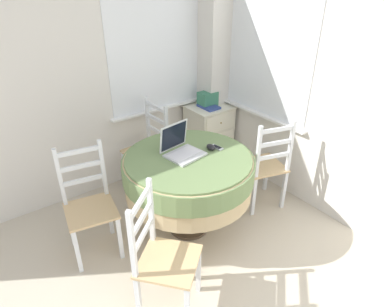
{
  "coord_description": "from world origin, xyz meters",
  "views": [
    {
      "loc": [
        -0.86,
        -0.39,
        2.2
      ],
      "look_at": [
        0.76,
        1.8,
        0.69
      ],
      "focal_mm": 32.0,
      "sensor_mm": 36.0,
      "label": 1
    }
  ],
  "objects_px": {
    "computer_mouse": "(211,147)",
    "dining_chair_left_flank": "(89,206)",
    "round_dining_table": "(188,173)",
    "laptop": "(181,148)",
    "dining_chair_near_back_window": "(149,149)",
    "storage_box": "(208,99)",
    "cell_phone": "(217,147)",
    "dining_chair_camera_near": "(162,258)",
    "corner_cabinet": "(209,134)",
    "dining_chair_near_right_window": "(265,166)",
    "book_on_cabinet": "(209,107)"
  },
  "relations": [
    {
      "from": "storage_box",
      "to": "book_on_cabinet",
      "type": "distance_m",
      "value": 0.1
    },
    {
      "from": "book_on_cabinet",
      "to": "dining_chair_left_flank",
      "type": "bearing_deg",
      "value": -161.49
    },
    {
      "from": "laptop",
      "to": "dining_chair_left_flank",
      "type": "height_order",
      "value": "laptop"
    },
    {
      "from": "computer_mouse",
      "to": "cell_phone",
      "type": "xyz_separation_m",
      "value": [
        0.06,
        -0.0,
        -0.02
      ]
    },
    {
      "from": "computer_mouse",
      "to": "dining_chair_near_right_window",
      "type": "height_order",
      "value": "dining_chair_near_right_window"
    },
    {
      "from": "cell_phone",
      "to": "dining_chair_camera_near",
      "type": "bearing_deg",
      "value": -149.62
    },
    {
      "from": "laptop",
      "to": "storage_box",
      "type": "height_order",
      "value": "laptop"
    },
    {
      "from": "laptop",
      "to": "corner_cabinet",
      "type": "distance_m",
      "value": 1.35
    },
    {
      "from": "laptop",
      "to": "book_on_cabinet",
      "type": "bearing_deg",
      "value": 39.77
    },
    {
      "from": "dining_chair_left_flank",
      "to": "storage_box",
      "type": "bearing_deg",
      "value": 19.97
    },
    {
      "from": "laptop",
      "to": "round_dining_table",
      "type": "bearing_deg",
      "value": -76.67
    },
    {
      "from": "dining_chair_near_back_window",
      "to": "book_on_cabinet",
      "type": "xyz_separation_m",
      "value": [
        0.83,
        0.01,
        0.29
      ]
    },
    {
      "from": "round_dining_table",
      "to": "corner_cabinet",
      "type": "xyz_separation_m",
      "value": [
        0.96,
        0.89,
        -0.25
      ]
    },
    {
      "from": "dining_chair_near_back_window",
      "to": "storage_box",
      "type": "bearing_deg",
      "value": 4.61
    },
    {
      "from": "computer_mouse",
      "to": "storage_box",
      "type": "xyz_separation_m",
      "value": [
        0.72,
        0.93,
        0.02
      ]
    },
    {
      "from": "round_dining_table",
      "to": "laptop",
      "type": "relative_size",
      "value": 3.33
    },
    {
      "from": "dining_chair_left_flank",
      "to": "storage_box",
      "type": "height_order",
      "value": "dining_chair_left_flank"
    },
    {
      "from": "cell_phone",
      "to": "computer_mouse",
      "type": "bearing_deg",
      "value": 175.93
    },
    {
      "from": "cell_phone",
      "to": "dining_chair_near_back_window",
      "type": "relative_size",
      "value": 0.13
    },
    {
      "from": "round_dining_table",
      "to": "dining_chair_left_flank",
      "type": "distance_m",
      "value": 0.87
    },
    {
      "from": "dining_chair_left_flank",
      "to": "corner_cabinet",
      "type": "height_order",
      "value": "dining_chair_left_flank"
    },
    {
      "from": "dining_chair_left_flank",
      "to": "corner_cabinet",
      "type": "xyz_separation_m",
      "value": [
        1.76,
        0.61,
        -0.09
      ]
    },
    {
      "from": "cell_phone",
      "to": "dining_chair_near_right_window",
      "type": "relative_size",
      "value": 0.13
    },
    {
      "from": "round_dining_table",
      "to": "cell_phone",
      "type": "bearing_deg",
      "value": -3.37
    },
    {
      "from": "round_dining_table",
      "to": "dining_chair_near_right_window",
      "type": "height_order",
      "value": "dining_chair_near_right_window"
    },
    {
      "from": "cell_phone",
      "to": "dining_chair_near_back_window",
      "type": "height_order",
      "value": "dining_chair_near_back_window"
    },
    {
      "from": "book_on_cabinet",
      "to": "storage_box",
      "type": "bearing_deg",
      "value": 62.48
    },
    {
      "from": "laptop",
      "to": "computer_mouse",
      "type": "relative_size",
      "value": 3.51
    },
    {
      "from": "storage_box",
      "to": "corner_cabinet",
      "type": "bearing_deg",
      "value": -82.6
    },
    {
      "from": "round_dining_table",
      "to": "storage_box",
      "type": "bearing_deg",
      "value": 44.09
    },
    {
      "from": "cell_phone",
      "to": "dining_chair_near_right_window",
      "type": "xyz_separation_m",
      "value": [
        0.53,
        -0.13,
        -0.33
      ]
    },
    {
      "from": "computer_mouse",
      "to": "dining_chair_camera_near",
      "type": "relative_size",
      "value": 0.1
    },
    {
      "from": "dining_chair_camera_near",
      "to": "dining_chair_near_right_window",
      "type": "bearing_deg",
      "value": 16.03
    },
    {
      "from": "laptop",
      "to": "book_on_cabinet",
      "type": "xyz_separation_m",
      "value": [
        0.94,
        0.78,
        -0.08
      ]
    },
    {
      "from": "storage_box",
      "to": "book_on_cabinet",
      "type": "height_order",
      "value": "storage_box"
    },
    {
      "from": "laptop",
      "to": "cell_phone",
      "type": "distance_m",
      "value": 0.34
    },
    {
      "from": "dining_chair_near_right_window",
      "to": "dining_chair_camera_near",
      "type": "bearing_deg",
      "value": -163.97
    },
    {
      "from": "computer_mouse",
      "to": "dining_chair_left_flank",
      "type": "relative_size",
      "value": 0.1
    },
    {
      "from": "cell_phone",
      "to": "round_dining_table",
      "type": "bearing_deg",
      "value": 176.63
    },
    {
      "from": "dining_chair_near_back_window",
      "to": "storage_box",
      "type": "distance_m",
      "value": 0.94
    },
    {
      "from": "cell_phone",
      "to": "dining_chair_near_right_window",
      "type": "height_order",
      "value": "dining_chair_near_right_window"
    },
    {
      "from": "dining_chair_near_right_window",
      "to": "book_on_cabinet",
      "type": "xyz_separation_m",
      "value": [
        0.09,
        1.0,
        0.29
      ]
    },
    {
      "from": "laptop",
      "to": "dining_chair_camera_near",
      "type": "distance_m",
      "value": 0.97
    },
    {
      "from": "dining_chair_camera_near",
      "to": "book_on_cabinet",
      "type": "relative_size",
      "value": 3.88
    },
    {
      "from": "computer_mouse",
      "to": "dining_chair_left_flank",
      "type": "bearing_deg",
      "value": 164.17
    },
    {
      "from": "laptop",
      "to": "dining_chair_camera_near",
      "type": "relative_size",
      "value": 0.35
    },
    {
      "from": "dining_chair_near_back_window",
      "to": "dining_chair_near_right_window",
      "type": "distance_m",
      "value": 1.24
    },
    {
      "from": "round_dining_table",
      "to": "computer_mouse",
      "type": "distance_m",
      "value": 0.3
    },
    {
      "from": "computer_mouse",
      "to": "book_on_cabinet",
      "type": "height_order",
      "value": "computer_mouse"
    },
    {
      "from": "dining_chair_near_right_window",
      "to": "dining_chair_left_flank",
      "type": "height_order",
      "value": "same"
    }
  ]
}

